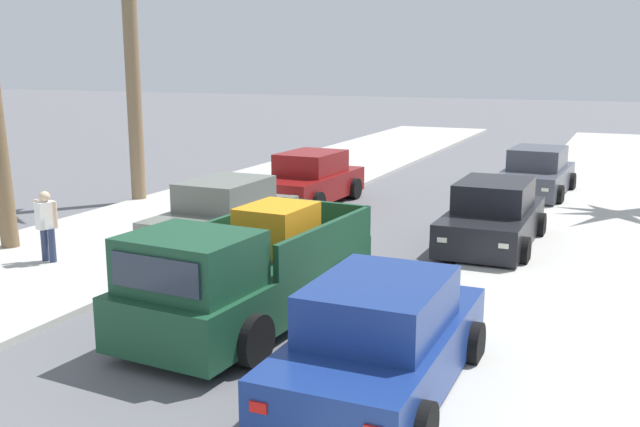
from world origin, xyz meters
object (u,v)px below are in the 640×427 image
object	(u,v)px
pedestrian	(47,224)
car_right_near	(493,217)
pickup_truck	(248,275)
car_left_far	(536,174)
car_right_far	(310,180)
car_left_near	(224,216)
car_left_mid	(381,341)

from	to	relation	value
pedestrian	car_right_near	bearing A→B (deg)	32.96
pickup_truck	car_left_far	bearing A→B (deg)	78.43
pickup_truck	car_left_far	world-z (taller)	pickup_truck
pickup_truck	car_left_far	size ratio (longest dim) A/B	1.23
pickup_truck	car_right_far	bearing A→B (deg)	108.64
car_right_far	car_left_near	bearing A→B (deg)	-86.91
car_right_near	car_left_near	bearing A→B (deg)	-157.91
car_left_mid	pedestrian	distance (m)	8.64
pickup_truck	car_right_near	xyz separation A→B (m)	(2.69, 6.51, -0.11)
car_right_far	pedestrian	distance (m)	8.63
car_left_far	car_right_far	xyz separation A→B (m)	(-6.01, -3.83, 0.00)
pickup_truck	car_left_mid	xyz separation A→B (m)	(2.78, -1.54, -0.11)
pickup_truck	pedestrian	bearing A→B (deg)	166.64
car_right_near	car_left_far	world-z (taller)	same
car_right_near	car_right_far	bearing A→B (deg)	152.22
car_right_near	pedestrian	bearing A→B (deg)	-147.04
car_left_near	car_left_mid	world-z (taller)	same
car_left_mid	car_right_far	world-z (taller)	same
car_left_near	car_right_near	size ratio (longest dim) A/B	1.01
car_left_mid	car_right_far	bearing A→B (deg)	118.33
car_left_near	car_right_far	distance (m)	5.43
car_right_near	car_left_far	bearing A→B (deg)	89.42
car_left_far	car_right_near	bearing A→B (deg)	-90.58
car_left_near	pedestrian	world-z (taller)	pedestrian
pickup_truck	car_left_mid	bearing A→B (deg)	-29.08
pickup_truck	car_left_near	distance (m)	5.16
car_right_near	car_left_far	size ratio (longest dim) A/B	0.99
car_left_far	pedestrian	world-z (taller)	pedestrian
car_right_far	pedestrian	bearing A→B (deg)	-104.29
car_right_near	car_left_mid	bearing A→B (deg)	-89.36
pickup_truck	pedestrian	distance (m)	5.53
pickup_truck	car_left_far	xyz separation A→B (m)	(2.76, 13.47, -0.11)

